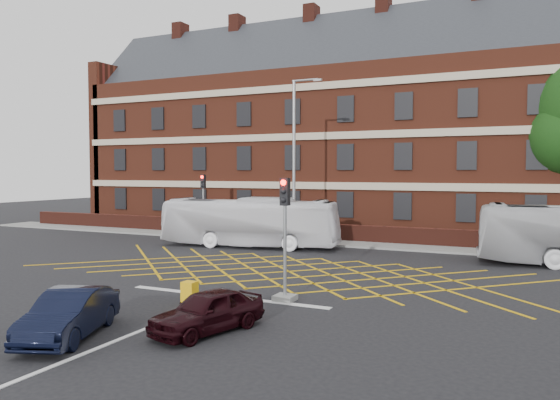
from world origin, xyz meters
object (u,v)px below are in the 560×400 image
at_px(car_maroon, 208,311).
at_px(bus_left, 250,222).
at_px(traffic_light_near, 285,250).
at_px(traffic_light_far, 203,211).
at_px(street_lamp, 295,188).
at_px(direction_signs, 180,216).
at_px(utility_cabinet, 190,294).
at_px(car_navy, 69,314).

bearing_deg(car_maroon, bus_left, 130.79).
xyz_separation_m(traffic_light_near, traffic_light_far, (-13.08, 14.85, 0.00)).
relative_size(traffic_light_far, street_lamp, 0.43).
bearing_deg(traffic_light_near, direction_signs, 135.82).
bearing_deg(car_maroon, street_lamp, 122.06).
bearing_deg(utility_cabinet, traffic_light_near, 39.36).
relative_size(bus_left, direction_signs, 4.83).
bearing_deg(traffic_light_near, bus_left, 123.51).
bearing_deg(bus_left, direction_signs, 61.03).
distance_m(car_navy, street_lamp, 19.40).
bearing_deg(car_navy, traffic_light_near, 39.62).
height_order(traffic_light_far, utility_cabinet, traffic_light_far).
bearing_deg(utility_cabinet, street_lamp, 100.27).
bearing_deg(street_lamp, direction_signs, 171.81).
height_order(bus_left, traffic_light_far, traffic_light_far).
distance_m(street_lamp, direction_signs, 9.66).
relative_size(car_navy, car_maroon, 1.11).
bearing_deg(direction_signs, car_navy, -61.65).
distance_m(car_navy, traffic_light_near, 7.31).
height_order(street_lamp, direction_signs, street_lamp).
distance_m(street_lamp, utility_cabinet, 15.44).
distance_m(car_navy, traffic_light_far, 23.24).
relative_size(direction_signs, utility_cabinet, 2.63).
height_order(traffic_light_near, street_lamp, street_lamp).
height_order(bus_left, car_maroon, bus_left).
bearing_deg(direction_signs, traffic_light_near, -44.18).
bearing_deg(traffic_light_far, car_navy, -65.70).
bearing_deg(car_navy, car_maroon, 11.81).
distance_m(car_maroon, utility_cabinet, 3.07).
relative_size(car_navy, utility_cabinet, 4.68).
height_order(car_maroon, direction_signs, direction_signs).
bearing_deg(street_lamp, bus_left, -150.03).
bearing_deg(direction_signs, utility_cabinet, -53.47).
relative_size(car_maroon, street_lamp, 0.35).
distance_m(car_maroon, traffic_light_near, 4.46).
distance_m(car_navy, direction_signs, 23.26).
bearing_deg(traffic_light_near, utility_cabinet, -140.64).
relative_size(traffic_light_near, utility_cabinet, 5.11).
bearing_deg(traffic_light_near, street_lamp, 112.24).
distance_m(traffic_light_far, direction_signs, 1.69).
bearing_deg(street_lamp, car_maroon, -74.24).
bearing_deg(traffic_light_near, traffic_light_far, 131.37).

